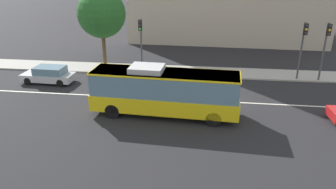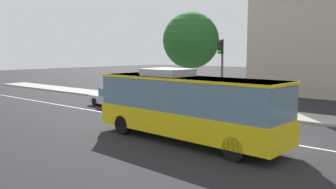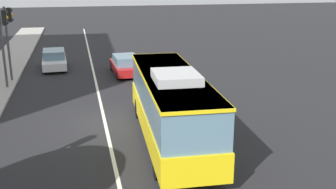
# 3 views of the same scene
# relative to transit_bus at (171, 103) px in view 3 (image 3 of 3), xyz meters

# --- Properties ---
(ground_plane) EXTENTS (160.00, 160.00, 0.00)m
(ground_plane) POSITION_rel_transit_bus_xyz_m (3.03, 2.73, -1.81)
(ground_plane) COLOR black
(lane_centre_line) EXTENTS (76.00, 0.16, 0.01)m
(lane_centre_line) POSITION_rel_transit_bus_xyz_m (3.03, 2.73, -1.80)
(lane_centre_line) COLOR silver
(lane_centre_line) RESTS_ON ground_plane
(transit_bus) EXTENTS (10.11, 3.00, 3.46)m
(transit_bus) POSITION_rel_transit_bus_xyz_m (0.00, 0.00, 0.00)
(transit_bus) COLOR yellow
(transit_bus) RESTS_ON ground_plane
(sedan_red) EXTENTS (4.58, 2.01, 1.46)m
(sedan_red) POSITION_rel_transit_bus_xyz_m (13.18, 0.38, -1.09)
(sedan_red) COLOR #B21919
(sedan_red) RESTS_ON ground_plane
(sedan_white) EXTENTS (4.58, 2.00, 1.46)m
(sedan_white) POSITION_rel_transit_bus_xyz_m (16.54, 5.70, -1.09)
(sedan_white) COLOR white
(sedan_white) RESTS_ON ground_plane
(traffic_light_mid_block) EXTENTS (0.34, 0.62, 5.20)m
(traffic_light_mid_block) POSITION_rel_transit_bus_xyz_m (10.87, 8.36, 1.75)
(traffic_light_mid_block) COLOR #47474C
(traffic_light_mid_block) RESTS_ON ground_plane
(traffic_light_far_corner) EXTENTS (0.33, 0.62, 5.20)m
(traffic_light_far_corner) POSITION_rel_transit_bus_xyz_m (12.73, 8.31, 1.75)
(traffic_light_far_corner) COLOR #47474C
(traffic_light_far_corner) RESTS_ON ground_plane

